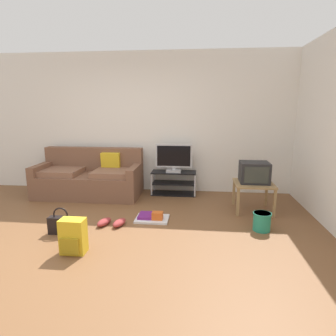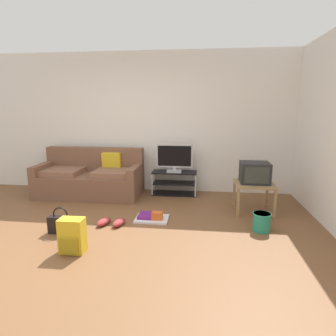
# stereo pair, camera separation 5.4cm
# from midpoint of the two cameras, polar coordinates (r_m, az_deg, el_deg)

# --- Properties ---
(ground_plane) EXTENTS (9.00, 9.80, 0.02)m
(ground_plane) POSITION_cam_midpoint_polar(r_m,az_deg,el_deg) (3.82, -13.33, -14.14)
(ground_plane) COLOR brown
(wall_back) EXTENTS (9.00, 0.10, 2.70)m
(wall_back) POSITION_cam_midpoint_polar(r_m,az_deg,el_deg) (5.80, -5.62, 8.89)
(wall_back) COLOR silver
(wall_back) RESTS_ON ground_plane
(couch) EXTENTS (1.93, 0.88, 0.88)m
(couch) POSITION_cam_midpoint_polar(r_m,az_deg,el_deg) (5.68, -14.78, -1.95)
(couch) COLOR brown
(couch) RESTS_ON ground_plane
(tv_stand) EXTENTS (0.85, 0.37, 0.44)m
(tv_stand) POSITION_cam_midpoint_polar(r_m,az_deg,el_deg) (5.56, 1.56, -2.97)
(tv_stand) COLOR black
(tv_stand) RESTS_ON ground_plane
(flat_tv) EXTENTS (0.69, 0.22, 0.53)m
(flat_tv) POSITION_cam_midpoint_polar(r_m,az_deg,el_deg) (5.43, 1.57, 1.93)
(flat_tv) COLOR #B2B2B7
(flat_tv) RESTS_ON tv_stand
(side_table) EXTENTS (0.60, 0.60, 0.47)m
(side_table) POSITION_cam_midpoint_polar(r_m,az_deg,el_deg) (4.81, 16.99, -3.57)
(side_table) COLOR #9E7A4C
(side_table) RESTS_ON ground_plane
(crt_tv) EXTENTS (0.45, 0.39, 0.33)m
(crt_tv) POSITION_cam_midpoint_polar(r_m,az_deg,el_deg) (4.77, 17.12, -0.88)
(crt_tv) COLOR #232326
(crt_tv) RESTS_ON side_table
(backpack) EXTENTS (0.28, 0.25, 0.41)m
(backpack) POSITION_cam_midpoint_polar(r_m,az_deg,el_deg) (3.56, -18.05, -12.69)
(backpack) COLOR gold
(backpack) RESTS_ON ground_plane
(handbag) EXTENTS (0.33, 0.12, 0.36)m
(handbag) POSITION_cam_midpoint_polar(r_m,az_deg,el_deg) (4.14, -20.09, -10.37)
(handbag) COLOR black
(handbag) RESTS_ON ground_plane
(cleaning_bucket) EXTENTS (0.25, 0.25, 0.25)m
(cleaning_bucket) POSITION_cam_midpoint_polar(r_m,az_deg,el_deg) (4.16, 18.44, -10.02)
(cleaning_bucket) COLOR #238466
(cleaning_bucket) RESTS_ON ground_plane
(sneakers_pair) EXTENTS (0.42, 0.31, 0.09)m
(sneakers_pair) POSITION_cam_midpoint_polar(r_m,az_deg,el_deg) (4.24, -10.79, -10.48)
(sneakers_pair) COLOR #993333
(sneakers_pair) RESTS_ON ground_plane
(floor_tray) EXTENTS (0.49, 0.36, 0.14)m
(floor_tray) POSITION_cam_midpoint_polar(r_m,az_deg,el_deg) (4.37, -2.93, -9.73)
(floor_tray) COLOR silver
(floor_tray) RESTS_ON ground_plane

